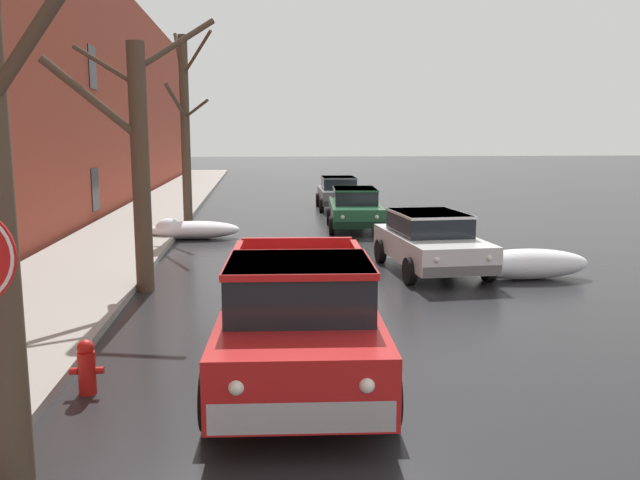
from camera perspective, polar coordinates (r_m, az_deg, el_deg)
left_sidewalk_slab at (r=20.89m, az=-17.20°, el=0.01°), size 3.32×80.00×0.14m
brick_townhouse_facade at (r=21.27m, az=-23.72°, el=13.32°), size 0.63×80.00×10.14m
snow_bank_along_left_kerb at (r=15.52m, az=17.22°, el=-2.03°), size 2.89×0.93×0.70m
snow_bank_mid_block_left at (r=21.02m, az=-11.40°, el=0.89°), size 2.90×1.10×0.67m
bare_tree_second_along_sidewalk at (r=13.94m, az=-15.68°, el=7.08°), size 3.27×2.41×5.68m
bare_tree_mid_block at (r=22.78m, az=-11.75°, el=9.76°), size 1.57×3.50×6.86m
pickup_truck_red_approaching_near_lane at (r=8.57m, az=-1.87°, el=-6.87°), size 2.39×4.98×1.76m
sedan_white_parked_kerbside_close at (r=15.88m, az=9.65°, el=-0.00°), size 2.21×4.25×1.42m
sedan_green_parked_kerbside_mid at (r=22.89m, az=3.08°, el=2.89°), size 2.16×4.45×1.42m
sedan_grey_parked_far_down_block at (r=29.17m, az=1.65°, el=4.25°), size 2.00×4.00×1.42m
fire_hydrant at (r=8.87m, az=-19.81°, el=-10.42°), size 0.42×0.22×0.71m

